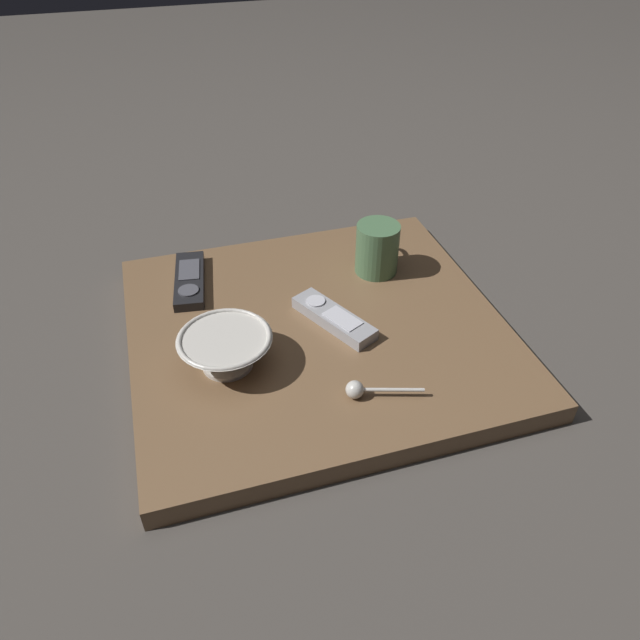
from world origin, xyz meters
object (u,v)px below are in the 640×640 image
Objects in this scene: cereal_bowl at (226,349)px; teaspoon at (359,390)px; tv_remote_far at (190,280)px; tv_remote_near at (334,318)px; coffee_mug at (377,248)px.

cereal_bowl is 1.30× the size of teaspoon.
tv_remote_near is at bearing -129.83° from tv_remote_far.
coffee_mug reaches higher than tv_remote_far.
cereal_bowl is 1.29× the size of coffee_mug.
cereal_bowl is 0.88× the size of tv_remote_near.
cereal_bowl is 0.21m from tv_remote_near.
cereal_bowl reaches higher than teaspoon.
coffee_mug reaches higher than teaspoon.
tv_remote_far is (0.20, 0.23, -0.00)m from tv_remote_near.
coffee_mug reaches higher than tv_remote_near.
tv_remote_far is at bearing 29.69° from teaspoon.
coffee_mug is at bearing -24.99° from teaspoon.
coffee_mug is (0.19, -0.34, 0.02)m from cereal_bowl.
cereal_bowl is at bearing -172.76° from tv_remote_far.
coffee_mug is 0.38m from tv_remote_far.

